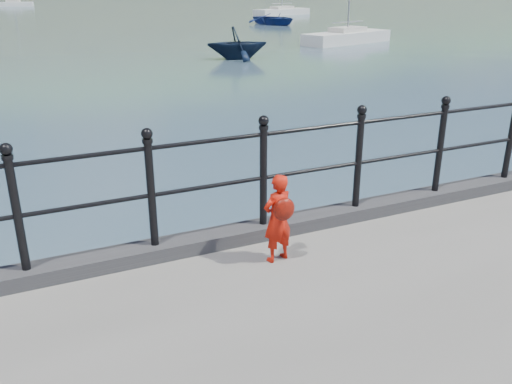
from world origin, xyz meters
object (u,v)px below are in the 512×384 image
launch_navy (237,43)px  sailboat_far (282,12)px  child (278,218)px  sailboat_deep (14,4)px  sailboat_near (347,38)px  launch_blue (275,19)px  railing (209,172)px

launch_navy → sailboat_far: bearing=-20.3°
child → launch_navy: 23.00m
sailboat_deep → launch_navy: bearing=-72.1°
child → sailboat_near: bearing=-137.1°
child → launch_blue: (21.00, 41.97, -0.96)m
railing → sailboat_far: sailboat_far is taller
launch_navy → sailboat_deep: bearing=16.2°
child → sailboat_deep: (0.86, 94.94, -1.12)m
child → sailboat_deep: sailboat_deep is taller
child → sailboat_deep: 94.95m
launch_navy → sailboat_near: 10.14m
railing → launch_blue: railing is taller
launch_blue → sailboat_far: size_ratio=0.46×
sailboat_far → child: bearing=-135.5°
child → sailboat_far: bearing=-129.5°
railing → child: (0.49, -0.56, -0.36)m
launch_blue → sailboat_near: size_ratio=0.54×
launch_blue → sailboat_far: bearing=46.1°
launch_navy → launch_blue: bearing=-20.8°
sailboat_deep → sailboat_far: size_ratio=0.82×
railing → sailboat_far: bearing=62.0°
child → sailboat_far: (28.84, 55.70, -1.12)m
railing → child: 0.83m
railing → sailboat_far: (29.33, 55.14, -1.48)m
child → sailboat_far: size_ratio=0.08×
launch_blue → child: bearing=-130.7°
sailboat_far → railing: bearing=-136.2°
railing → sailboat_deep: size_ratio=2.08×
railing → launch_navy: railing is taller
launch_blue → sailboat_deep: (-20.14, 52.97, -0.16)m
launch_blue → launch_navy: 24.09m
railing → sailboat_deep: (1.35, 94.37, -1.48)m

